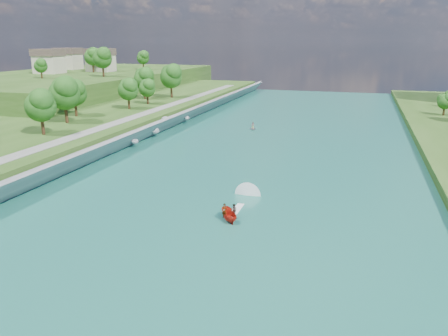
% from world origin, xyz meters
% --- Properties ---
extents(ground, '(260.00, 260.00, 0.00)m').
position_xyz_m(ground, '(0.00, 0.00, 0.00)').
color(ground, '#2D5119').
rests_on(ground, ground).
extents(river_water, '(55.00, 240.00, 0.10)m').
position_xyz_m(river_water, '(0.00, 20.00, 0.05)').
color(river_water, '#175A56').
rests_on(river_water, ground).
extents(ridge_west, '(60.00, 120.00, 9.00)m').
position_xyz_m(ridge_west, '(-82.50, 95.00, 4.50)').
color(ridge_west, '#2D5119').
rests_on(ridge_west, ground).
extents(riprap_bank, '(3.54, 236.00, 4.05)m').
position_xyz_m(riprap_bank, '(-25.85, 19.76, 1.81)').
color(riprap_bank, slate).
rests_on(riprap_bank, ground).
extents(riverside_path, '(3.00, 200.00, 0.10)m').
position_xyz_m(riverside_path, '(-32.50, 20.00, 3.55)').
color(riverside_path, gray).
rests_on(riverside_path, berm_west).
extents(ridge_houses, '(29.50, 29.50, 8.40)m').
position_xyz_m(ridge_houses, '(-88.67, 100.00, 13.31)').
color(ridge_houses, beige).
rests_on(ridge_houses, ridge_west).
extents(trees_ridge, '(24.06, 52.59, 10.78)m').
position_xyz_m(trees_ridge, '(-73.02, 95.40, 13.92)').
color(trees_ridge, '#124413').
rests_on(trees_ridge, ridge_west).
extents(motorboat, '(3.60, 18.68, 2.14)m').
position_xyz_m(motorboat, '(2.73, 2.40, 0.68)').
color(motorboat, '#B71B0E').
rests_on(motorboat, river_water).
extents(raft, '(2.32, 2.84, 1.67)m').
position_xyz_m(raft, '(-7.42, 53.78, 0.47)').
color(raft, '#97999F').
rests_on(raft, river_water).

